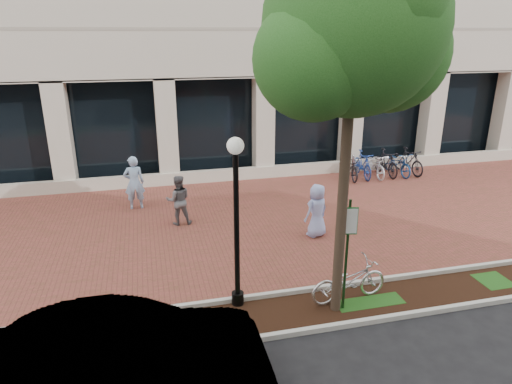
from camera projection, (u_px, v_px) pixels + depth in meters
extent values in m
plane|color=black|center=(242.00, 222.00, 14.95)|extent=(120.00, 120.00, 0.00)
cube|color=brown|center=(242.00, 222.00, 14.94)|extent=(40.00, 9.00, 0.01)
cube|color=black|center=(292.00, 313.00, 10.14)|extent=(40.00, 1.50, 0.01)
cube|color=beige|center=(282.00, 293.00, 10.81)|extent=(40.00, 0.12, 0.12)
cube|color=beige|center=(303.00, 331.00, 9.44)|extent=(40.00, 0.12, 0.12)
cube|color=black|center=(214.00, 126.00, 19.37)|extent=(40.00, 0.15, 4.20)
cube|color=beige|center=(219.00, 175.00, 18.98)|extent=(40.00, 0.25, 0.50)
cube|color=beige|center=(216.00, 130.00, 18.73)|extent=(0.80, 0.80, 4.20)
cube|color=#153A16|center=(346.00, 256.00, 9.89)|extent=(0.05, 0.05, 2.63)
cube|color=#18622A|center=(350.00, 221.00, 9.58)|extent=(0.34, 0.02, 0.62)
cube|color=silver|center=(350.00, 221.00, 9.57)|extent=(0.30, 0.01, 0.56)
cylinder|color=black|center=(238.00, 298.00, 10.44)|extent=(0.28, 0.28, 0.30)
cylinder|color=black|center=(237.00, 233.00, 9.89)|extent=(0.12, 0.12, 3.59)
sphere|color=silver|center=(235.00, 146.00, 9.24)|extent=(0.36, 0.36, 0.36)
cylinder|color=#4E3C2C|center=(341.00, 220.00, 9.57)|extent=(0.22, 0.22, 4.35)
sphere|color=#1C4C18|center=(354.00, 24.00, 8.28)|extent=(3.39, 3.39, 3.39)
sphere|color=#1C4C18|center=(389.00, 52.00, 8.97)|extent=(2.38, 2.38, 2.38)
sphere|color=#1C4C18|center=(314.00, 59.00, 8.05)|extent=(2.21, 2.21, 2.21)
imported|color=silver|center=(349.00, 281.00, 10.49)|extent=(1.98, 0.89, 1.01)
imported|color=#97BAE1|center=(134.00, 183.00, 15.82)|extent=(0.72, 0.49, 1.91)
imported|color=#5A5A5E|center=(178.00, 200.00, 14.58)|extent=(0.81, 0.64, 1.64)
imported|color=#99AAE5|center=(317.00, 211.00, 13.71)|extent=(0.95, 0.80, 1.65)
cylinder|color=silver|center=(353.00, 166.00, 19.78)|extent=(0.11, 0.11, 0.79)
sphere|color=silver|center=(353.00, 156.00, 19.63)|extent=(0.12, 0.12, 0.12)
imported|color=black|center=(351.00, 167.00, 19.27)|extent=(0.92, 2.02, 1.02)
imported|color=navy|center=(363.00, 164.00, 19.38)|extent=(0.68, 1.93, 1.14)
imported|color=silver|center=(374.00, 165.00, 19.52)|extent=(0.73, 1.97, 1.02)
imported|color=black|center=(386.00, 163.00, 19.63)|extent=(0.59, 1.91, 1.14)
imported|color=navy|center=(397.00, 163.00, 19.77)|extent=(0.84, 2.00, 1.02)
imported|color=black|center=(409.00, 161.00, 19.87)|extent=(0.78, 1.95, 1.14)
cylinder|color=silver|center=(380.00, 167.00, 19.62)|extent=(0.04, 0.04, 0.80)
imported|color=silver|center=(122.00, 362.00, 7.47)|extent=(4.90, 1.76, 1.61)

